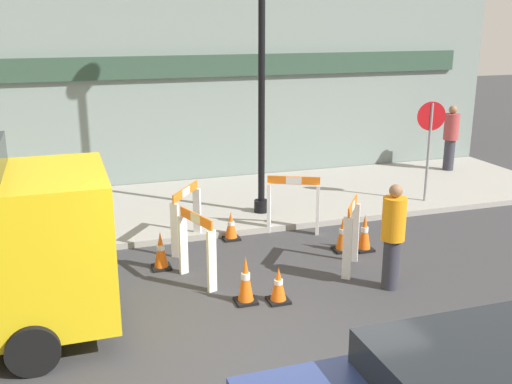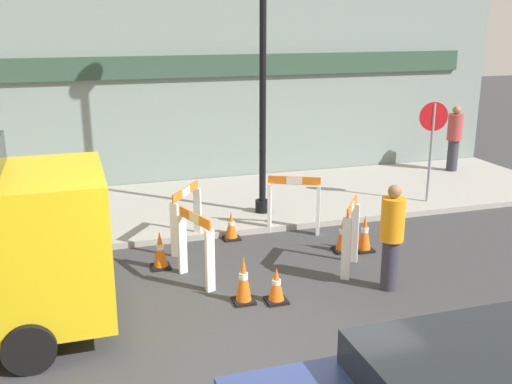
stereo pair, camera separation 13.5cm
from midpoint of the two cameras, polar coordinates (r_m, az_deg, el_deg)
The scene contains 17 objects.
ground_plane at distance 6.91m, azimuth 0.91°, elevation -17.68°, with size 60.00×60.00×0.00m, color #38383A.
sidewalk_slab at distance 12.58m, azimuth -8.34°, elevation -1.55°, with size 18.00×3.82×0.11m.
storefront_facade at distance 14.00m, azimuth -10.16°, elevation 11.45°, with size 18.00×0.22×5.50m.
streetlamp_post at distance 11.45m, azimuth 1.02°, elevation 16.69°, with size 0.44×0.44×6.05m.
stop_sign at distance 12.95m, azimuth 16.72°, elevation 5.18°, with size 0.59×0.15×2.11m.
barricade_0 at distance 9.02m, azimuth -5.36°, elevation -5.06°, with size 0.40×0.87×1.10m.
barricade_1 at distance 9.51m, azimuth 9.41°, elevation -3.98°, with size 0.58×0.72×1.14m.
barricade_2 at distance 11.02m, azimuth 3.97°, elevation -0.99°, with size 0.92×0.54×1.10m.
barricade_3 at distance 10.41m, azimuth -6.28°, elevation -2.11°, with size 0.69×0.89×1.09m.
traffic_cone_0 at distance 8.50m, azimuth 2.41°, elevation -8.90°, with size 0.30×0.30×0.52m.
traffic_cone_1 at distance 10.36m, azimuth 8.62°, elevation -4.05°, with size 0.30×0.30×0.62m.
traffic_cone_2 at distance 10.43m, azimuth 10.67°, elevation -3.90°, with size 0.30×0.30×0.66m.
traffic_cone_3 at distance 8.44m, azimuth -0.73°, elevation -8.40°, with size 0.30×0.30×0.70m.
traffic_cone_4 at distance 9.68m, azimuth -8.72°, elevation -5.52°, with size 0.30×0.30×0.62m.
traffic_cone_5 at distance 10.82m, azimuth -2.01°, elevation -3.26°, with size 0.30×0.30×0.52m.
person_worker at distance 8.89m, azimuth 13.23°, elevation -3.96°, with size 0.48×0.48×1.60m.
person_pedestrian at distance 15.97m, azimuth 18.60°, elevation 5.03°, with size 0.48×0.48×1.65m.
Camera 2 is at (-1.76, -5.46, 3.85)m, focal length 42.00 mm.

